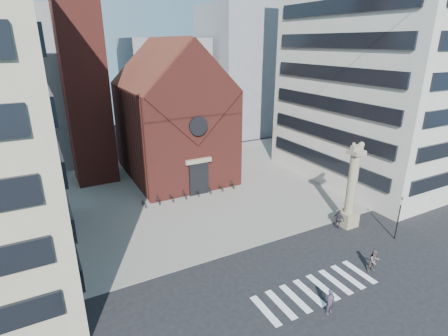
{
  "coord_description": "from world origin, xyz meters",
  "views": [
    {
      "loc": [
        -15.57,
        -18.58,
        17.42
      ],
      "look_at": [
        -1.35,
        8.0,
        6.47
      ],
      "focal_mm": 28.0,
      "sensor_mm": 36.0,
      "label": 1
    }
  ],
  "objects_px": {
    "pedestrian_0": "(330,302)",
    "pedestrian_2": "(339,219)",
    "lion_column": "(351,194)",
    "pedestrian_1": "(374,261)",
    "scooter_0": "(144,203)",
    "traffic_light": "(399,217)"
  },
  "relations": [
    {
      "from": "lion_column",
      "to": "scooter_0",
      "type": "xyz_separation_m",
      "value": [
        -16.84,
        13.67,
        -3.0
      ]
    },
    {
      "from": "pedestrian_1",
      "to": "pedestrian_2",
      "type": "bearing_deg",
      "value": 77.27
    },
    {
      "from": "lion_column",
      "to": "traffic_light",
      "type": "xyz_separation_m",
      "value": [
        1.99,
        -4.0,
        -1.17
      ]
    },
    {
      "from": "pedestrian_2",
      "to": "scooter_0",
      "type": "xyz_separation_m",
      "value": [
        -15.61,
        13.67,
        -0.52
      ]
    },
    {
      "from": "lion_column",
      "to": "pedestrian_1",
      "type": "height_order",
      "value": "lion_column"
    },
    {
      "from": "pedestrian_1",
      "to": "scooter_0",
      "type": "distance_m",
      "value": 23.91
    },
    {
      "from": "traffic_light",
      "to": "pedestrian_2",
      "type": "xyz_separation_m",
      "value": [
        -3.22,
        4.0,
        -1.31
      ]
    },
    {
      "from": "traffic_light",
      "to": "pedestrian_0",
      "type": "xyz_separation_m",
      "value": [
        -12.29,
        -4.23,
        -1.36
      ]
    },
    {
      "from": "scooter_0",
      "to": "pedestrian_0",
      "type": "bearing_deg",
      "value": -76.24
    },
    {
      "from": "traffic_light",
      "to": "pedestrian_1",
      "type": "bearing_deg",
      "value": -157.54
    },
    {
      "from": "pedestrian_0",
      "to": "pedestrian_1",
      "type": "bearing_deg",
      "value": 6.99
    },
    {
      "from": "traffic_light",
      "to": "pedestrian_1",
      "type": "height_order",
      "value": "traffic_light"
    },
    {
      "from": "lion_column",
      "to": "pedestrian_1",
      "type": "relative_size",
      "value": 4.45
    },
    {
      "from": "pedestrian_0",
      "to": "pedestrian_2",
      "type": "height_order",
      "value": "pedestrian_2"
    },
    {
      "from": "pedestrian_2",
      "to": "traffic_light",
      "type": "bearing_deg",
      "value": -156.88
    },
    {
      "from": "scooter_0",
      "to": "traffic_light",
      "type": "bearing_deg",
      "value": -46.03
    },
    {
      "from": "scooter_0",
      "to": "lion_column",
      "type": "bearing_deg",
      "value": -41.92
    },
    {
      "from": "pedestrian_0",
      "to": "lion_column",
      "type": "bearing_deg",
      "value": 29.98
    },
    {
      "from": "traffic_light",
      "to": "scooter_0",
      "type": "relative_size",
      "value": 2.77
    },
    {
      "from": "traffic_light",
      "to": "pedestrian_1",
      "type": "distance_m",
      "value": 6.52
    },
    {
      "from": "pedestrian_0",
      "to": "pedestrian_2",
      "type": "relative_size",
      "value": 0.95
    },
    {
      "from": "pedestrian_1",
      "to": "traffic_light",
      "type": "bearing_deg",
      "value": 32.39
    }
  ]
}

